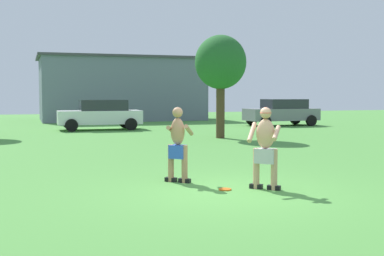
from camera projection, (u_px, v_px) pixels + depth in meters
name	position (u px, v px, depth m)	size (l,w,h in m)	color
ground_plane	(229.00, 193.00, 9.70)	(80.00, 80.00, 0.00)	#4C8E3D
player_with_cap	(265.00, 144.00, 9.98)	(0.76, 0.82, 1.65)	black
player_in_blue	(178.00, 143.00, 10.80)	(0.67, 0.82, 1.62)	black
frisbee	(225.00, 189.00, 9.96)	(0.25, 0.25, 0.03)	orange
car_gray_near_post	(282.00, 112.00, 30.01)	(4.33, 2.07, 1.58)	slate
car_white_mid_lot	(101.00, 114.00, 26.51)	(4.34, 2.10, 1.58)	white
outbuilding_behind_lot	(121.00, 89.00, 36.82)	(11.74, 6.74, 4.53)	slate
tree_left_field	(221.00, 63.00, 21.43)	(2.20, 2.20, 4.40)	#4C3823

